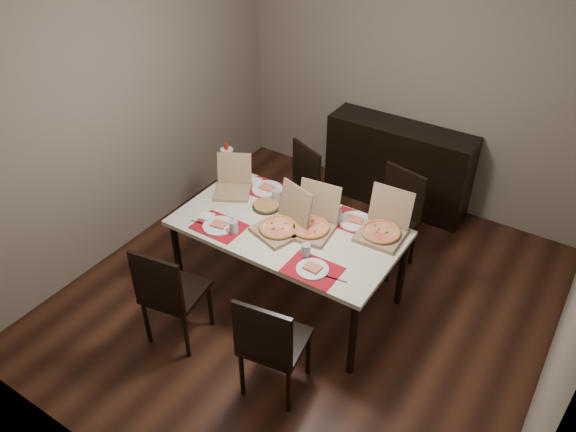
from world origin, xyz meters
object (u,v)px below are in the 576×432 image
object	(u,v)px
dining_table	(288,233)
chair_near_right	(271,342)
pizza_box_center	(282,225)
sideboard	(398,165)
chair_far_right	(393,215)
chair_far_left	(296,189)
chair_near_left	(169,292)
soda_bottle	(228,163)
dip_bowl	(310,214)

from	to	relation	value
dining_table	chair_near_right	xyz separation A→B (m)	(0.44, -0.91, -0.17)
pizza_box_center	dining_table	bearing A→B (deg)	82.45
sideboard	chair_near_right	size ratio (longest dim) A/B	1.61
dining_table	pizza_box_center	xyz separation A→B (m)	(-0.01, -0.08, 0.12)
sideboard	chair_far_right	xyz separation A→B (m)	(0.36, -0.93, 0.06)
chair_far_left	chair_near_left	bearing A→B (deg)	-91.39
soda_bottle	chair_near_left	bearing A→B (deg)	-72.89
chair_near_left	pizza_box_center	world-z (taller)	pizza_box_center
chair_far_left	dip_bowl	world-z (taller)	chair_far_left
chair_near_right	chair_far_left	world-z (taller)	same
chair_near_left	soda_bottle	size ratio (longest dim) A/B	2.70
chair_near_right	chair_far_right	xyz separation A→B (m)	(0.09, 1.83, 0.00)
chair_far_right	dip_bowl	distance (m)	0.87
chair_near_right	chair_far_right	world-z (taller)	same
dining_table	chair_near_left	bearing A→B (deg)	-117.52
chair_far_left	dip_bowl	bearing A→B (deg)	-49.13
dining_table	chair_far_left	world-z (taller)	chair_far_left
chair_far_right	dip_bowl	world-z (taller)	chair_far_right
sideboard	chair_near_right	xyz separation A→B (m)	(0.27, -2.75, 0.06)
dip_bowl	soda_bottle	distance (m)	0.94
pizza_box_center	dip_bowl	distance (m)	0.32
chair_near_left	chair_far_left	size ratio (longest dim) A/B	1.00
dining_table	pizza_box_center	world-z (taller)	pizza_box_center
sideboard	chair_far_left	world-z (taller)	chair_far_left
chair_near_left	pizza_box_center	size ratio (longest dim) A/B	1.99
dip_bowl	chair_far_right	bearing A→B (deg)	56.35
chair_far_left	soda_bottle	distance (m)	0.75
chair_near_right	chair_far_left	xyz separation A→B (m)	(-0.88, 1.72, 0.00)
chair_near_left	soda_bottle	world-z (taller)	soda_bottle
sideboard	dip_bowl	xyz separation A→B (m)	(-0.10, -1.62, 0.31)
pizza_box_center	soda_bottle	size ratio (longest dim) A/B	1.36
dining_table	pizza_box_center	size ratio (longest dim) A/B	3.85
sideboard	chair_near_left	xyz separation A→B (m)	(-0.64, -2.76, 0.06)
dining_table	soda_bottle	xyz separation A→B (m)	(-0.86, 0.33, 0.21)
dining_table	soda_bottle	bearing A→B (deg)	158.84
dining_table	dip_bowl	bearing A→B (deg)	72.85
sideboard	soda_bottle	distance (m)	1.88
dining_table	chair_near_right	bearing A→B (deg)	-63.86
chair_far_right	soda_bottle	world-z (taller)	soda_bottle
dip_bowl	pizza_box_center	bearing A→B (deg)	-104.78
chair_far_left	chair_far_right	distance (m)	0.97
soda_bottle	chair_far_right	bearing A→B (deg)	22.93
chair_far_left	soda_bottle	size ratio (longest dim) A/B	2.70
dip_bowl	chair_near_left	bearing A→B (deg)	-115.57
pizza_box_center	dip_bowl	bearing A→B (deg)	75.22
dip_bowl	soda_bottle	bearing A→B (deg)	173.66
chair_far_right	soda_bottle	distance (m)	1.56
chair_near_left	dip_bowl	distance (m)	1.29
chair_far_left	soda_bottle	bearing A→B (deg)	-131.57
chair_far_right	chair_near_right	bearing A→B (deg)	-92.68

